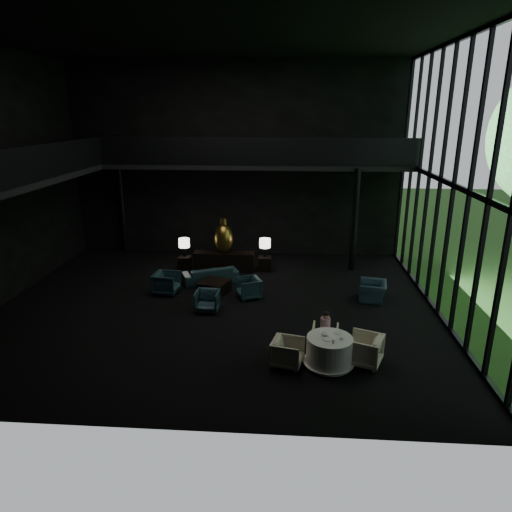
# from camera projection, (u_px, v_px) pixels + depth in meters

# --- Properties ---
(floor) EXTENTS (14.00, 12.00, 0.02)m
(floor) POSITION_uv_depth(u_px,v_px,m) (217.00, 307.00, 14.71)
(floor) COLOR black
(floor) RESTS_ON ground
(ceiling) EXTENTS (14.00, 12.00, 0.02)m
(ceiling) POSITION_uv_depth(u_px,v_px,m) (209.00, 34.00, 12.30)
(ceiling) COLOR black
(ceiling) RESTS_ON ground
(wall_back) EXTENTS (14.00, 0.04, 8.00)m
(wall_back) POSITION_uv_depth(u_px,v_px,m) (236.00, 162.00, 19.21)
(wall_back) COLOR black
(wall_back) RESTS_ON ground
(wall_front) EXTENTS (14.00, 0.04, 8.00)m
(wall_front) POSITION_uv_depth(u_px,v_px,m) (157.00, 234.00, 7.80)
(wall_front) COLOR black
(wall_front) RESTS_ON ground
(curtain_wall) EXTENTS (0.20, 12.00, 8.00)m
(curtain_wall) POSITION_uv_depth(u_px,v_px,m) (454.00, 185.00, 13.04)
(curtain_wall) COLOR black
(curtain_wall) RESTS_ON ground
(mezzanine_left) EXTENTS (2.00, 12.00, 0.25)m
(mezzanine_left) POSITION_uv_depth(u_px,v_px,m) (19.00, 181.00, 13.91)
(mezzanine_left) COLOR black
(mezzanine_left) RESTS_ON wall_left
(mezzanine_back) EXTENTS (12.00, 2.00, 0.25)m
(mezzanine_back) POSITION_uv_depth(u_px,v_px,m) (258.00, 164.00, 18.19)
(mezzanine_back) COLOR black
(mezzanine_back) RESTS_ON wall_back
(railing_left) EXTENTS (0.06, 12.00, 1.00)m
(railing_left) POSITION_uv_depth(u_px,v_px,m) (48.00, 161.00, 13.66)
(railing_left) COLOR black
(railing_left) RESTS_ON mezzanine_left
(railing_back) EXTENTS (12.00, 0.06, 1.00)m
(railing_back) POSITION_uv_depth(u_px,v_px,m) (256.00, 151.00, 17.06)
(railing_back) COLOR black
(railing_back) RESTS_ON mezzanine_back
(column_nw) EXTENTS (0.24, 0.24, 4.00)m
(column_nw) POSITION_uv_depth(u_px,v_px,m) (122.00, 208.00, 19.87)
(column_nw) COLOR black
(column_nw) RESTS_ON floor
(column_ne) EXTENTS (0.24, 0.24, 4.00)m
(column_ne) POSITION_uv_depth(u_px,v_px,m) (355.00, 221.00, 17.59)
(column_ne) COLOR black
(column_ne) RESTS_ON floor
(console) EXTENTS (2.36, 0.54, 0.75)m
(console) POSITION_uv_depth(u_px,v_px,m) (224.00, 261.00, 17.96)
(console) COLOR black
(console) RESTS_ON floor
(bronze_urn) EXTENTS (0.72, 0.72, 1.34)m
(bronze_urn) POSITION_uv_depth(u_px,v_px,m) (224.00, 238.00, 17.70)
(bronze_urn) COLOR olive
(bronze_urn) RESTS_ON console
(side_table_left) EXTENTS (0.46, 0.46, 0.51)m
(side_table_left) POSITION_uv_depth(u_px,v_px,m) (185.00, 263.00, 18.22)
(side_table_left) COLOR black
(side_table_left) RESTS_ON floor
(table_lamp_left) EXTENTS (0.43, 0.43, 0.73)m
(table_lamp_left) POSITION_uv_depth(u_px,v_px,m) (184.00, 244.00, 18.03)
(table_lamp_left) COLOR black
(table_lamp_left) RESTS_ON side_table_left
(side_table_right) EXTENTS (0.49, 0.49, 0.54)m
(side_table_right) POSITION_uv_depth(u_px,v_px,m) (265.00, 263.00, 18.05)
(side_table_right) COLOR black
(side_table_right) RESTS_ON floor
(table_lamp_right) EXTENTS (0.44, 0.44, 0.73)m
(table_lamp_right) POSITION_uv_depth(u_px,v_px,m) (265.00, 244.00, 17.85)
(table_lamp_right) COLOR black
(table_lamp_right) RESTS_ON side_table_right
(sofa) EXTENTS (2.00, 1.31, 0.76)m
(sofa) POSITION_uv_depth(u_px,v_px,m) (210.00, 272.00, 16.75)
(sofa) COLOR #14333B
(sofa) RESTS_ON floor
(lounge_armchair_west) EXTENTS (0.88, 0.93, 0.88)m
(lounge_armchair_west) POSITION_uv_depth(u_px,v_px,m) (166.00, 281.00, 15.67)
(lounge_armchair_west) COLOR #162C36
(lounge_armchair_west) RESTS_ON floor
(lounge_armchair_east) EXTENTS (0.91, 0.93, 0.75)m
(lounge_armchair_east) POSITION_uv_depth(u_px,v_px,m) (249.00, 287.00, 15.33)
(lounge_armchair_east) COLOR #183037
(lounge_armchair_east) RESTS_ON floor
(lounge_armchair_south) EXTENTS (0.71, 0.67, 0.71)m
(lounge_armchair_south) POSITION_uv_depth(u_px,v_px,m) (207.00, 301.00, 14.30)
(lounge_armchair_south) COLOR #132C34
(lounge_armchair_south) RESTS_ON floor
(window_armchair) EXTENTS (0.72, 0.97, 0.77)m
(window_armchair) POSITION_uv_depth(u_px,v_px,m) (373.00, 289.00, 15.13)
(window_armchair) COLOR #202F3C
(window_armchair) RESTS_ON floor
(coffee_table) EXTENTS (1.17, 1.17, 0.41)m
(coffee_table) POSITION_uv_depth(u_px,v_px,m) (214.00, 287.00, 15.85)
(coffee_table) COLOR black
(coffee_table) RESTS_ON floor
(dining_table) EXTENTS (1.28, 1.28, 0.75)m
(dining_table) POSITION_uv_depth(u_px,v_px,m) (329.00, 353.00, 11.24)
(dining_table) COLOR white
(dining_table) RESTS_ON floor
(dining_chair_north) EXTENTS (0.67, 0.64, 0.62)m
(dining_chair_north) POSITION_uv_depth(u_px,v_px,m) (325.00, 337.00, 12.08)
(dining_chair_north) COLOR #CAC08C
(dining_chair_north) RESTS_ON floor
(dining_chair_east) EXTENTS (1.07, 1.10, 0.89)m
(dining_chair_east) POSITION_uv_depth(u_px,v_px,m) (364.00, 347.00, 11.27)
(dining_chair_east) COLOR tan
(dining_chair_east) RESTS_ON floor
(dining_chair_west) EXTENTS (0.80, 0.84, 0.73)m
(dining_chair_west) POSITION_uv_depth(u_px,v_px,m) (288.00, 352.00, 11.23)
(dining_chair_west) COLOR #C8BC89
(dining_chair_west) RESTS_ON floor
(child) EXTENTS (0.26, 0.26, 0.57)m
(child) POSITION_uv_depth(u_px,v_px,m) (325.00, 321.00, 12.02)
(child) COLOR #F2B6C1
(child) RESTS_ON dining_chair_north
(plate_a) EXTENTS (0.28, 0.28, 0.02)m
(plate_a) POSITION_uv_depth(u_px,v_px,m) (327.00, 339.00, 11.03)
(plate_a) COLOR white
(plate_a) RESTS_ON dining_table
(plate_b) EXTENTS (0.25, 0.25, 0.01)m
(plate_b) POSITION_uv_depth(u_px,v_px,m) (338.00, 333.00, 11.34)
(plate_b) COLOR white
(plate_b) RESTS_ON dining_table
(saucer) EXTENTS (0.17, 0.17, 0.01)m
(saucer) POSITION_uv_depth(u_px,v_px,m) (342.00, 338.00, 11.06)
(saucer) COLOR white
(saucer) RESTS_ON dining_table
(coffee_cup) EXTENTS (0.11, 0.11, 0.07)m
(coffee_cup) POSITION_uv_depth(u_px,v_px,m) (341.00, 338.00, 11.00)
(coffee_cup) COLOR white
(coffee_cup) RESTS_ON saucer
(cereal_bowl) EXTENTS (0.18, 0.18, 0.09)m
(cereal_bowl) POSITION_uv_depth(u_px,v_px,m) (325.00, 334.00, 11.19)
(cereal_bowl) COLOR white
(cereal_bowl) RESTS_ON dining_table
(cream_pot) EXTENTS (0.08, 0.08, 0.07)m
(cream_pot) POSITION_uv_depth(u_px,v_px,m) (333.00, 342.00, 10.83)
(cream_pot) COLOR #99999E
(cream_pot) RESTS_ON dining_table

